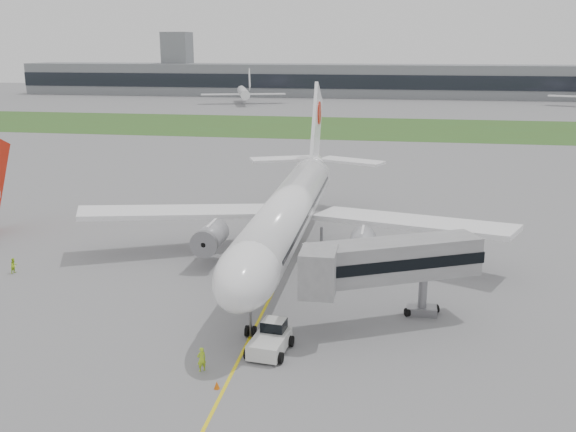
% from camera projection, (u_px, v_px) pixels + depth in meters
% --- Properties ---
extents(ground, '(600.00, 600.00, 0.00)m').
position_uv_depth(ground, '(283.00, 273.00, 66.14)').
color(ground, gray).
rests_on(ground, ground).
extents(apron_markings, '(70.00, 70.00, 0.04)m').
position_uv_depth(apron_markings, '(274.00, 291.00, 61.38)').
color(apron_markings, yellow).
rests_on(apron_markings, ground).
extents(grass_strip, '(600.00, 50.00, 0.02)m').
position_uv_depth(grass_strip, '(356.00, 128.00, 180.43)').
color(grass_strip, '#395A21').
rests_on(grass_strip, ground).
extents(terminal_building, '(320.00, 22.30, 14.00)m').
position_uv_depth(terminal_building, '(372.00, 81.00, 283.26)').
color(terminal_building, gray).
rests_on(terminal_building, ground).
extents(control_tower, '(12.00, 12.00, 56.00)m').
position_uv_depth(control_tower, '(179.00, 94.00, 301.37)').
color(control_tower, gray).
rests_on(control_tower, ground).
extents(airliner, '(48.13, 53.95, 17.88)m').
position_uv_depth(airliner, '(290.00, 208.00, 69.31)').
color(airliner, white).
rests_on(airliner, ground).
extents(pushback_tug, '(3.35, 4.58, 2.21)m').
position_uv_depth(pushback_tug, '(271.00, 338.00, 49.18)').
color(pushback_tug, silver).
rests_on(pushback_tug, ground).
extents(jet_bridge, '(15.11, 10.58, 7.38)m').
position_uv_depth(jet_bridge, '(383.00, 262.00, 52.84)').
color(jet_bridge, '#99999B').
rests_on(jet_bridge, ground).
extents(safety_cone_left, '(0.41, 0.41, 0.56)m').
position_uv_depth(safety_cone_left, '(217.00, 385.00, 43.91)').
color(safety_cone_left, '#D55A0B').
rests_on(safety_cone_left, ground).
extents(safety_cone_right, '(0.41, 0.41, 0.56)m').
position_uv_depth(safety_cone_right, '(248.00, 351.00, 48.81)').
color(safety_cone_right, '#D55A0B').
rests_on(safety_cone_right, ground).
extents(ground_crew_near, '(0.80, 0.77, 1.85)m').
position_uv_depth(ground_crew_near, '(202.00, 359.00, 46.13)').
color(ground_crew_near, '#AAD723').
rests_on(ground_crew_near, ground).
extents(ground_crew_far, '(0.76, 0.89, 1.60)m').
position_uv_depth(ground_crew_far, '(14.00, 266.00, 65.96)').
color(ground_crew_far, '#C0F028').
rests_on(ground_crew_far, ground).
extents(distant_aircraft_left, '(39.88, 37.25, 12.62)m').
position_uv_depth(distant_aircraft_left, '(244.00, 104.00, 252.16)').
color(distant_aircraft_left, white).
rests_on(distant_aircraft_left, ground).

